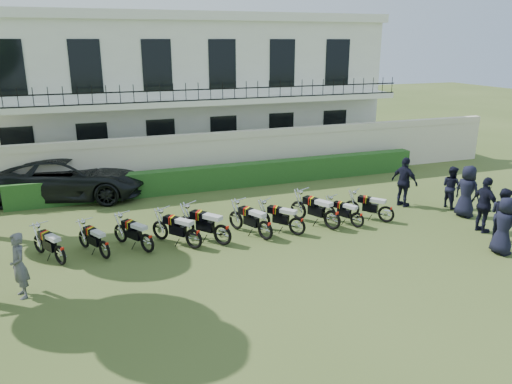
{
  "coord_description": "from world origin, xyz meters",
  "views": [
    {
      "loc": [
        -5.2,
        -12.8,
        6.14
      ],
      "look_at": [
        0.41,
        2.49,
        1.18
      ],
      "focal_mm": 35.0,
      "sensor_mm": 36.0,
      "label": 1
    }
  ],
  "objects_px": {
    "motorcycle_6": "(297,222)",
    "motorcycle_8": "(357,216)",
    "officer_2": "(485,205)",
    "motorcycle_3": "(194,234)",
    "motorcycle_9": "(387,210)",
    "motorcycle_5": "(265,226)",
    "motorcycle_1": "(104,245)",
    "officer_5": "(404,182)",
    "motorcycle_0": "(60,251)",
    "officer_3": "(467,191)",
    "motorcycle_2": "(147,239)",
    "officer_0": "(504,226)",
    "officer_4": "(451,187)",
    "motorcycle_4": "(222,230)",
    "suv": "(68,178)",
    "officer_1": "(503,215)",
    "inspector": "(19,266)",
    "motorcycle_7": "(332,215)"
  },
  "relations": [
    {
      "from": "motorcycle_9",
      "to": "motorcycle_5",
      "type": "bearing_deg",
      "value": 141.18
    },
    {
      "from": "officer_5",
      "to": "officer_1",
      "type": "bearing_deg",
      "value": 172.62
    },
    {
      "from": "motorcycle_5",
      "to": "officer_4",
      "type": "xyz_separation_m",
      "value": [
        7.84,
        0.67,
        0.31
      ]
    },
    {
      "from": "motorcycle_4",
      "to": "motorcycle_6",
      "type": "bearing_deg",
      "value": -38.68
    },
    {
      "from": "motorcycle_9",
      "to": "officer_2",
      "type": "relative_size",
      "value": 0.79
    },
    {
      "from": "motorcycle_5",
      "to": "motorcycle_8",
      "type": "xyz_separation_m",
      "value": [
        3.34,
        -0.04,
        -0.08
      ]
    },
    {
      "from": "motorcycle_6",
      "to": "suv",
      "type": "xyz_separation_m",
      "value": [
        -6.95,
        6.95,
        0.37
      ]
    },
    {
      "from": "officer_2",
      "to": "motorcycle_5",
      "type": "bearing_deg",
      "value": 75.52
    },
    {
      "from": "motorcycle_5",
      "to": "motorcycle_9",
      "type": "distance_m",
      "value": 4.56
    },
    {
      "from": "suv",
      "to": "officer_2",
      "type": "bearing_deg",
      "value": -109.19
    },
    {
      "from": "officer_2",
      "to": "motorcycle_3",
      "type": "bearing_deg",
      "value": 78.42
    },
    {
      "from": "motorcycle_3",
      "to": "motorcycle_9",
      "type": "relative_size",
      "value": 1.1
    },
    {
      "from": "officer_1",
      "to": "motorcycle_9",
      "type": "bearing_deg",
      "value": 45.87
    },
    {
      "from": "motorcycle_0",
      "to": "motorcycle_6",
      "type": "bearing_deg",
      "value": -30.84
    },
    {
      "from": "motorcycle_8",
      "to": "officer_5",
      "type": "bearing_deg",
      "value": -1.35
    },
    {
      "from": "officer_3",
      "to": "suv",
      "type": "bearing_deg",
      "value": 45.37
    },
    {
      "from": "motorcycle_1",
      "to": "officer_5",
      "type": "distance_m",
      "value": 11.23
    },
    {
      "from": "officer_4",
      "to": "motorcycle_4",
      "type": "bearing_deg",
      "value": 89.82
    },
    {
      "from": "motorcycle_6",
      "to": "motorcycle_3",
      "type": "bearing_deg",
      "value": 139.1
    },
    {
      "from": "motorcycle_9",
      "to": "officer_3",
      "type": "xyz_separation_m",
      "value": [
        3.07,
        -0.41,
        0.48
      ]
    },
    {
      "from": "motorcycle_6",
      "to": "motorcycle_1",
      "type": "bearing_deg",
      "value": 137.9
    },
    {
      "from": "motorcycle_9",
      "to": "officer_0",
      "type": "xyz_separation_m",
      "value": [
        1.72,
        -3.43,
        0.42
      ]
    },
    {
      "from": "motorcycle_6",
      "to": "officer_3",
      "type": "height_order",
      "value": "officer_3"
    },
    {
      "from": "motorcycle_0",
      "to": "motorcycle_8",
      "type": "distance_m",
      "value": 9.48
    },
    {
      "from": "suv",
      "to": "officer_3",
      "type": "distance_m",
      "value": 15.32
    },
    {
      "from": "motorcycle_3",
      "to": "inspector",
      "type": "height_order",
      "value": "inspector"
    },
    {
      "from": "motorcycle_3",
      "to": "motorcycle_9",
      "type": "distance_m",
      "value": 6.86
    },
    {
      "from": "motorcycle_5",
      "to": "officer_2",
      "type": "relative_size",
      "value": 0.97
    },
    {
      "from": "motorcycle_3",
      "to": "motorcycle_4",
      "type": "xyz_separation_m",
      "value": [
        0.9,
        -0.04,
        0.03
      ]
    },
    {
      "from": "officer_4",
      "to": "motorcycle_6",
      "type": "bearing_deg",
      "value": 91.57
    },
    {
      "from": "inspector",
      "to": "officer_3",
      "type": "xyz_separation_m",
      "value": [
        14.64,
        0.95,
        0.11
      ]
    },
    {
      "from": "motorcycle_9",
      "to": "officer_5",
      "type": "distance_m",
      "value": 2.22
    },
    {
      "from": "motorcycle_0",
      "to": "motorcycle_3",
      "type": "height_order",
      "value": "motorcycle_3"
    },
    {
      "from": "motorcycle_2",
      "to": "officer_5",
      "type": "height_order",
      "value": "officer_5"
    },
    {
      "from": "officer_0",
      "to": "officer_4",
      "type": "xyz_separation_m",
      "value": [
        1.56,
        4.05,
        -0.07
      ]
    },
    {
      "from": "motorcycle_8",
      "to": "officer_3",
      "type": "relative_size",
      "value": 0.8
    },
    {
      "from": "motorcycle_0",
      "to": "officer_4",
      "type": "height_order",
      "value": "officer_4"
    },
    {
      "from": "suv",
      "to": "motorcycle_0",
      "type": "bearing_deg",
      "value": -167.58
    },
    {
      "from": "officer_3",
      "to": "motorcycle_0",
      "type": "bearing_deg",
      "value": 71.28
    },
    {
      "from": "motorcycle_6",
      "to": "officer_4",
      "type": "bearing_deg",
      "value": -34.06
    },
    {
      "from": "motorcycle_2",
      "to": "officer_3",
      "type": "relative_size",
      "value": 0.86
    },
    {
      "from": "officer_4",
      "to": "motorcycle_9",
      "type": "bearing_deg",
      "value": 96.66
    },
    {
      "from": "motorcycle_0",
      "to": "officer_3",
      "type": "height_order",
      "value": "officer_3"
    },
    {
      "from": "motorcycle_7",
      "to": "motorcycle_8",
      "type": "height_order",
      "value": "motorcycle_7"
    },
    {
      "from": "motorcycle_6",
      "to": "officer_0",
      "type": "xyz_separation_m",
      "value": [
        5.16,
        -3.39,
        0.4
      ]
    },
    {
      "from": "officer_2",
      "to": "motorcycle_6",
      "type": "bearing_deg",
      "value": 72.9
    },
    {
      "from": "motorcycle_0",
      "to": "officer_0",
      "type": "bearing_deg",
      "value": -45.18
    },
    {
      "from": "motorcycle_8",
      "to": "motorcycle_0",
      "type": "bearing_deg",
      "value": 150.32
    },
    {
      "from": "motorcycle_6",
      "to": "motorcycle_8",
      "type": "xyz_separation_m",
      "value": [
        2.22,
        -0.05,
        -0.06
      ]
    },
    {
      "from": "motorcycle_1",
      "to": "officer_2",
      "type": "relative_size",
      "value": 0.85
    }
  ]
}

